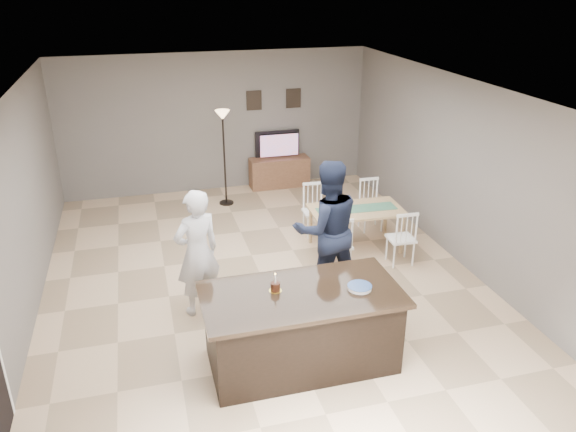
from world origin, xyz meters
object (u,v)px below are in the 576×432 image
object	(u,v)px
woman	(197,253)
plate_stack	(360,287)
birthday_cake	(275,287)
television	(278,145)
kitchen_island	(301,328)
tv_console	(279,172)
man	(327,229)
dining_table	(356,216)
floor_lamp	(223,132)

from	to	relation	value
woman	plate_stack	bearing A→B (deg)	116.28
birthday_cake	woman	bearing A→B (deg)	119.02
television	kitchen_island	bearing A→B (deg)	77.99
television	tv_console	bearing A→B (deg)	90.00
woman	man	xyz separation A→B (m)	(1.70, 0.00, 0.11)
kitchen_island	man	size ratio (longest dim) A/B	1.13
woman	television	bearing A→B (deg)	-137.85
plate_stack	dining_table	world-z (taller)	plate_stack
television	birthday_cake	bearing A→B (deg)	75.20
tv_console	floor_lamp	bearing A→B (deg)	-151.72
birthday_cake	man	bearing A→B (deg)	50.79
floor_lamp	dining_table	bearing A→B (deg)	-55.41
woman	floor_lamp	world-z (taller)	floor_lamp
plate_stack	woman	bearing A→B (deg)	137.51
television	dining_table	xyz separation A→B (m)	(0.44, -3.13, -0.31)
television	floor_lamp	bearing A→B (deg)	30.78
television	man	world-z (taller)	man
woman	floor_lamp	bearing A→B (deg)	-125.94
woman	floor_lamp	distance (m)	3.73
kitchen_island	television	distance (m)	5.78
tv_console	television	xyz separation A→B (m)	(0.00, 0.07, 0.56)
man	plate_stack	world-z (taller)	man
tv_console	dining_table	bearing A→B (deg)	-81.75
kitchen_island	television	size ratio (longest dim) A/B	2.35
kitchen_island	television	bearing A→B (deg)	77.99
floor_lamp	birthday_cake	bearing A→B (deg)	-92.95
birthday_cake	plate_stack	distance (m)	0.91
television	dining_table	world-z (taller)	television
woman	floor_lamp	size ratio (longest dim) A/B	0.93
tv_console	plate_stack	xyz separation A→B (m)	(-0.57, -5.66, 0.62)
woman	dining_table	world-z (taller)	woman
woman	floor_lamp	xyz separation A→B (m)	(0.94, 3.57, 0.55)
tv_console	man	world-z (taller)	man
plate_stack	floor_lamp	world-z (taller)	floor_lamp
kitchen_island	tv_console	size ratio (longest dim) A/B	1.79
tv_console	man	bearing A→B (deg)	-96.08
plate_stack	dining_table	bearing A→B (deg)	68.66
tv_console	birthday_cake	xyz separation A→B (m)	(-1.46, -5.46, 0.65)
tv_console	dining_table	size ratio (longest dim) A/B	0.72
tv_console	man	distance (m)	4.29
dining_table	floor_lamp	size ratio (longest dim) A/B	0.93
plate_stack	floor_lamp	distance (m)	5.07
kitchen_island	plate_stack	distance (m)	0.79
television	dining_table	distance (m)	3.17
television	man	xyz separation A→B (m)	(-0.45, -4.29, 0.08)
woman	dining_table	bearing A→B (deg)	-177.07
man	birthday_cake	xyz separation A→B (m)	(-1.01, -1.24, 0.00)
tv_console	birthday_cake	bearing A→B (deg)	-104.99
dining_table	woman	bearing A→B (deg)	-153.28
birthday_cake	dining_table	bearing A→B (deg)	51.60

